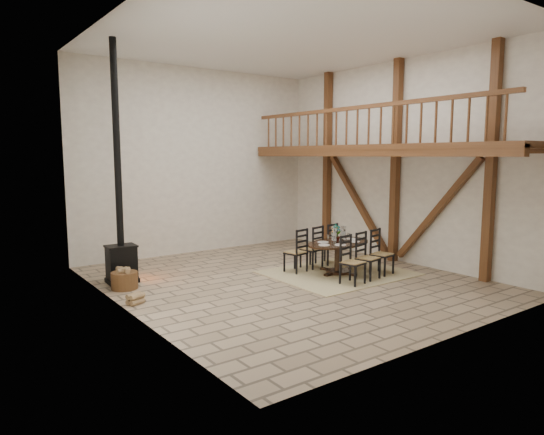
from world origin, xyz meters
TOP-DOWN VIEW (x-y plane):
  - ground at (0.00, 0.00)m, footprint 8.00×8.00m
  - room_shell at (1.19, 0.00)m, footprint 7.02×8.02m
  - rug at (1.30, -0.18)m, footprint 3.00×2.50m
  - dining_table at (1.30, -0.18)m, footprint 1.93×2.22m
  - wood_stove at (-2.92, 1.96)m, footprint 0.63×0.50m
  - log_basket at (-3.05, 1.43)m, footprint 0.53×0.53m
  - log_stack at (-3.25, 0.30)m, footprint 0.35×0.29m

SIDE VIEW (x-z plane):
  - ground at x=0.00m, z-range 0.00..0.00m
  - rug at x=1.30m, z-range 0.00..0.02m
  - log_stack at x=-3.25m, z-range 0.00..0.20m
  - log_basket at x=-3.05m, z-range -0.03..0.41m
  - dining_table at x=1.30m, z-range -0.18..0.95m
  - wood_stove at x=-2.92m, z-range -1.36..3.64m
  - room_shell at x=1.19m, z-range 0.51..5.52m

